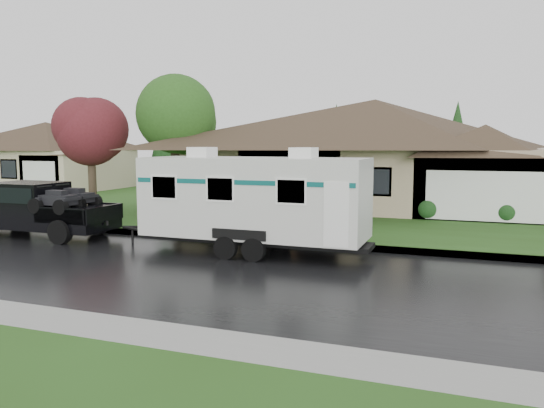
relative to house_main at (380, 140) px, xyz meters
The scene contains 11 objects.
ground 14.48m from the house_main, 99.41° to the right, with size 140.00×140.00×0.00m, color #294E18.
road 16.40m from the house_main, 98.24° to the right, with size 140.00×8.00×0.01m, color black.
curb 12.32m from the house_main, 101.19° to the right, with size 140.00×0.50×0.15m, color gray.
lawn 4.36m from the house_main, 153.11° to the left, with size 140.00×26.00×0.15m, color #294E18.
house_main is the anchor object (origin of this frame).
house_far 24.17m from the house_main, behind, with size 10.80×8.64×5.80m.
tree_left_green 10.75m from the house_main, 145.80° to the right, with size 3.89×3.89×6.44m.
tree_red 14.74m from the house_main, 151.44° to the right, with size 3.31×3.31×5.49m.
shrub_row 5.42m from the house_main, 93.69° to the right, with size 13.60×1.00×1.00m.
pickup_truck 17.11m from the house_main, 128.98° to the right, with size 6.01×2.29×2.00m.
travel_trailer 13.41m from the house_main, 97.95° to the right, with size 7.42×2.61×3.33m.
Camera 1 is at (6.67, -14.63, 3.47)m, focal length 35.00 mm.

